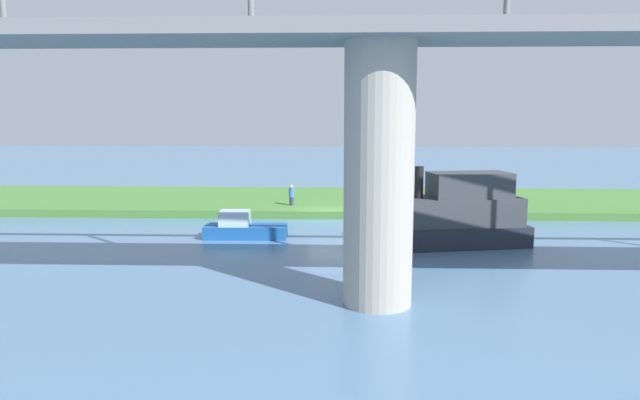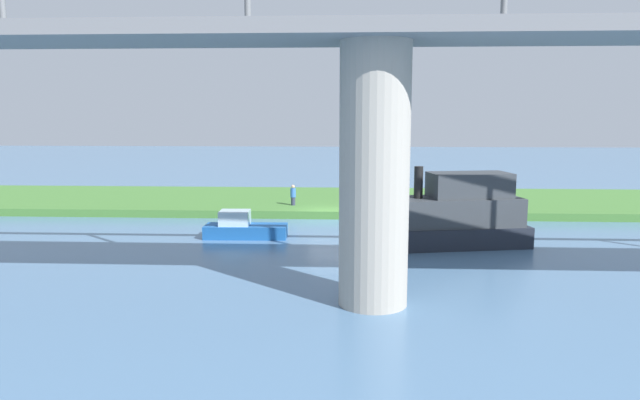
{
  "view_description": "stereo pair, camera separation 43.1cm",
  "coord_description": "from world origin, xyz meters",
  "px_view_note": "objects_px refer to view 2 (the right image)",
  "views": [
    {
      "loc": [
        -0.9,
        36.08,
        6.7
      ],
      "look_at": [
        0.27,
        5.0,
        2.0
      ],
      "focal_mm": 32.46,
      "sensor_mm": 36.0,
      "label": 1
    },
    {
      "loc": [
        -1.33,
        36.06,
        6.7
      ],
      "look_at": [
        0.27,
        5.0,
        2.0
      ],
      "focal_mm": 32.46,
      "sensor_mm": 36.0,
      "label": 2
    }
  ],
  "objects_px": {
    "bridge_pylon": "(374,177)",
    "pontoon_yellow": "(453,216)",
    "person_on_bank": "(293,195)",
    "skiff_small": "(476,219)",
    "mooring_post": "(435,203)",
    "motorboat_red": "(243,228)",
    "marker_buoy": "(395,261)"
  },
  "relations": [
    {
      "from": "motorboat_red",
      "to": "marker_buoy",
      "type": "relative_size",
      "value": 8.94
    },
    {
      "from": "mooring_post",
      "to": "motorboat_red",
      "type": "distance_m",
      "value": 13.29
    },
    {
      "from": "person_on_bank",
      "to": "mooring_post",
      "type": "relative_size",
      "value": 1.75
    },
    {
      "from": "skiff_small",
      "to": "marker_buoy",
      "type": "bearing_deg",
      "value": 59.29
    },
    {
      "from": "pontoon_yellow",
      "to": "skiff_small",
      "type": "height_order",
      "value": "pontoon_yellow"
    },
    {
      "from": "skiff_small",
      "to": "bridge_pylon",
      "type": "bearing_deg",
      "value": 64.99
    },
    {
      "from": "pontoon_yellow",
      "to": "mooring_post",
      "type": "bearing_deg",
      "value": -92.0
    },
    {
      "from": "bridge_pylon",
      "to": "person_on_bank",
      "type": "distance_m",
      "value": 19.62
    },
    {
      "from": "bridge_pylon",
      "to": "skiff_small",
      "type": "bearing_deg",
      "value": -115.01
    },
    {
      "from": "bridge_pylon",
      "to": "person_on_bank",
      "type": "xyz_separation_m",
      "value": [
        4.66,
        -18.76,
        -3.33
      ]
    },
    {
      "from": "skiff_small",
      "to": "motorboat_red",
      "type": "height_order",
      "value": "motorboat_red"
    },
    {
      "from": "person_on_bank",
      "to": "motorboat_red",
      "type": "relative_size",
      "value": 0.31
    },
    {
      "from": "pontoon_yellow",
      "to": "motorboat_red",
      "type": "xyz_separation_m",
      "value": [
        11.01,
        -1.4,
        -0.98
      ]
    },
    {
      "from": "person_on_bank",
      "to": "motorboat_red",
      "type": "xyz_separation_m",
      "value": [
        1.93,
        8.07,
        -0.67
      ]
    },
    {
      "from": "bridge_pylon",
      "to": "marker_buoy",
      "type": "bearing_deg",
      "value": -103.16
    },
    {
      "from": "mooring_post",
      "to": "motorboat_red",
      "type": "bearing_deg",
      "value": 31.68
    },
    {
      "from": "pontoon_yellow",
      "to": "skiff_small",
      "type": "distance_m",
      "value": 5.41
    },
    {
      "from": "mooring_post",
      "to": "skiff_small",
      "type": "distance_m",
      "value": 4.01
    },
    {
      "from": "pontoon_yellow",
      "to": "motorboat_red",
      "type": "bearing_deg",
      "value": -7.24
    },
    {
      "from": "pontoon_yellow",
      "to": "marker_buoy",
      "type": "xyz_separation_m",
      "value": [
        3.25,
        4.29,
        -1.26
      ]
    },
    {
      "from": "bridge_pylon",
      "to": "mooring_post",
      "type": "xyz_separation_m",
      "value": [
        -4.71,
        -17.67,
        -3.64
      ]
    },
    {
      "from": "person_on_bank",
      "to": "skiff_small",
      "type": "height_order",
      "value": "person_on_bank"
    },
    {
      "from": "bridge_pylon",
      "to": "mooring_post",
      "type": "bearing_deg",
      "value": -104.92
    },
    {
      "from": "bridge_pylon",
      "to": "mooring_post",
      "type": "relative_size",
      "value": 11.4
    },
    {
      "from": "motorboat_red",
      "to": "skiff_small",
      "type": "bearing_deg",
      "value": -165.33
    },
    {
      "from": "bridge_pylon",
      "to": "pontoon_yellow",
      "type": "xyz_separation_m",
      "value": [
        -4.42,
        -9.3,
        -3.03
      ]
    },
    {
      "from": "person_on_bank",
      "to": "pontoon_yellow",
      "type": "bearing_deg",
      "value": 133.81
    },
    {
      "from": "bridge_pylon",
      "to": "marker_buoy",
      "type": "height_order",
      "value": "bridge_pylon"
    },
    {
      "from": "mooring_post",
      "to": "marker_buoy",
      "type": "bearing_deg",
      "value": 74.39
    },
    {
      "from": "person_on_bank",
      "to": "bridge_pylon",
      "type": "bearing_deg",
      "value": 103.96
    },
    {
      "from": "bridge_pylon",
      "to": "motorboat_red",
      "type": "xyz_separation_m",
      "value": [
        6.59,
        -10.7,
        -4.01
      ]
    },
    {
      "from": "mooring_post",
      "to": "pontoon_yellow",
      "type": "distance_m",
      "value": 8.4
    }
  ]
}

